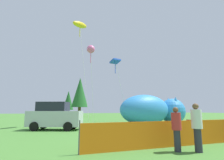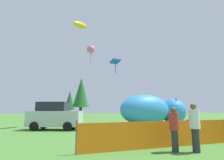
{
  "view_description": "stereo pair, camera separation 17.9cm",
  "coord_description": "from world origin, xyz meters",
  "views": [
    {
      "loc": [
        -4.2,
        -10.89,
        1.59
      ],
      "look_at": [
        0.1,
        4.54,
        4.27
      ],
      "focal_mm": 28.0,
      "sensor_mm": 36.0,
      "label": 1
    },
    {
      "loc": [
        -4.03,
        -10.94,
        1.59
      ],
      "look_at": [
        0.1,
        4.54,
        4.27
      ],
      "focal_mm": 28.0,
      "sensor_mm": 36.0,
      "label": 2
    }
  ],
  "objects": [
    {
      "name": "folding_chair",
      "position": [
        3.5,
        -1.25,
        0.55
      ],
      "size": [
        0.58,
        0.58,
        0.92
      ],
      "rotation": [
        0.0,
        0.0,
        -2.99
      ],
      "color": "maroon",
      "rests_on": "ground"
    },
    {
      "name": "kite_yellow_hero",
      "position": [
        -2.88,
        6.04,
        10.07
      ],
      "size": [
        2.13,
        2.22,
        10.77
      ],
      "color": "silver",
      "rests_on": "ground"
    },
    {
      "name": "spectator_in_white_shirt",
      "position": [
        0.76,
        -5.17,
        0.99
      ],
      "size": [
        0.39,
        0.39,
        1.81
      ],
      "color": "#2D2D38",
      "rests_on": "ground"
    },
    {
      "name": "spectator_in_blue_shirt",
      "position": [
        0.06,
        -4.88,
        0.91
      ],
      "size": [
        0.36,
        0.36,
        1.67
      ],
      "color": "#2D2D38",
      "rests_on": "ground"
    },
    {
      "name": "safety_fence",
      "position": [
        0.87,
        -4.06,
        0.54
      ],
      "size": [
        8.97,
        0.63,
        1.19
      ],
      "rotation": [
        0.0,
        0.0,
        0.06
      ],
      "color": "orange",
      "rests_on": "ground"
    },
    {
      "name": "horizon_tree_east",
      "position": [
        -2.99,
        32.62,
        3.67
      ],
      "size": [
        2.5,
        2.5,
        5.97
      ],
      "color": "brown",
      "rests_on": "ground"
    },
    {
      "name": "kite_blue_box",
      "position": [
        0.88,
        5.99,
        6.4
      ],
      "size": [
        2.37,
        1.61,
        6.71
      ],
      "color": "silver",
      "rests_on": "ground"
    },
    {
      "name": "inflatable_cat",
      "position": [
        4.73,
        5.58,
        1.4
      ],
      "size": [
        7.95,
        3.95,
        3.04
      ],
      "rotation": [
        0.0,
        0.0,
        0.17
      ],
      "color": "#338CD8",
      "rests_on": "ground"
    },
    {
      "name": "kite_pink_octopus",
      "position": [
        -1.95,
        4.48,
        7.01
      ],
      "size": [
        0.9,
        1.16,
        7.42
      ],
      "color": "silver",
      "rests_on": "ground"
    },
    {
      "name": "horizon_tree_mid",
      "position": [
        -0.68,
        28.33,
        5.27
      ],
      "size": [
        3.6,
        3.6,
        8.59
      ],
      "color": "brown",
      "rests_on": "ground"
    },
    {
      "name": "ground_plane",
      "position": [
        0.0,
        0.0,
        0.0
      ],
      "size": [
        120.0,
        120.0,
        0.0
      ],
      "primitive_type": "plane",
      "color": "#477F33"
    },
    {
      "name": "parked_car",
      "position": [
        -4.77,
        3.75,
        1.05
      ],
      "size": [
        4.36,
        2.81,
        2.15
      ],
      "rotation": [
        0.0,
        0.0,
        -0.32
      ],
      "color": "#B7BCC1",
      "rests_on": "ground"
    }
  ]
}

